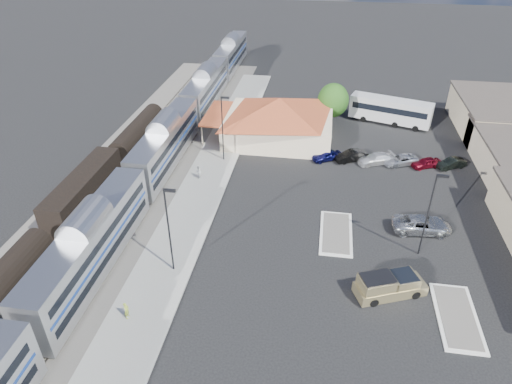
# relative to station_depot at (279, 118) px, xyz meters

# --- Properties ---
(ground) EXTENTS (280.00, 280.00, 0.00)m
(ground) POSITION_rel_station_depot_xyz_m (4.56, -24.00, -3.13)
(ground) COLOR black
(ground) RESTS_ON ground
(railbed) EXTENTS (16.00, 100.00, 0.12)m
(railbed) POSITION_rel_station_depot_xyz_m (-16.44, -16.00, -3.07)
(railbed) COLOR #4C4944
(railbed) RESTS_ON ground
(platform) EXTENTS (5.50, 92.00, 0.18)m
(platform) POSITION_rel_station_depot_xyz_m (-7.44, -18.00, -3.04)
(platform) COLOR gray
(platform) RESTS_ON ground
(passenger_train) EXTENTS (3.00, 104.00, 5.55)m
(passenger_train) POSITION_rel_station_depot_xyz_m (-13.44, -10.31, -0.26)
(passenger_train) COLOR silver
(passenger_train) RESTS_ON ground
(freight_cars) EXTENTS (2.80, 46.00, 4.00)m
(freight_cars) POSITION_rel_station_depot_xyz_m (-19.44, -21.08, -1.21)
(freight_cars) COLOR black
(freight_cars) RESTS_ON ground
(station_depot) EXTENTS (18.35, 12.24, 6.20)m
(station_depot) POSITION_rel_station_depot_xyz_m (0.00, 0.00, 0.00)
(station_depot) COLOR beige
(station_depot) RESTS_ON ground
(traffic_island_south) EXTENTS (3.30, 7.50, 0.21)m
(traffic_island_south) POSITION_rel_station_depot_xyz_m (8.56, -22.00, -3.03)
(traffic_island_south) COLOR silver
(traffic_island_south) RESTS_ON ground
(traffic_island_north) EXTENTS (3.30, 7.50, 0.21)m
(traffic_island_north) POSITION_rel_station_depot_xyz_m (18.56, -32.00, -3.03)
(traffic_island_north) COLOR silver
(traffic_island_north) RESTS_ON ground
(lamp_plat_s) EXTENTS (1.08, 0.25, 9.00)m
(lamp_plat_s) POSITION_rel_station_depot_xyz_m (-6.34, -30.00, 2.21)
(lamp_plat_s) COLOR black
(lamp_plat_s) RESTS_ON ground
(lamp_plat_n) EXTENTS (1.08, 0.25, 9.00)m
(lamp_plat_n) POSITION_rel_station_depot_xyz_m (-6.34, -8.00, 2.21)
(lamp_plat_n) COLOR black
(lamp_plat_n) RESTS_ON ground
(lamp_lot) EXTENTS (1.08, 0.25, 9.00)m
(lamp_lot) POSITION_rel_station_depot_xyz_m (16.66, -24.00, 2.21)
(lamp_lot) COLOR black
(lamp_lot) RESTS_ON ground
(tree_depot) EXTENTS (4.71, 4.71, 6.63)m
(tree_depot) POSITION_rel_station_depot_xyz_m (7.56, 6.00, 0.89)
(tree_depot) COLOR #382314
(tree_depot) RESTS_ON ground
(pickup_truck) EXTENTS (6.52, 4.37, 2.12)m
(pickup_truck) POSITION_rel_station_depot_xyz_m (13.22, -30.06, -2.13)
(pickup_truck) COLOR #9C8D60
(pickup_truck) RESTS_ON ground
(suv) EXTENTS (6.25, 3.25, 1.68)m
(suv) POSITION_rel_station_depot_xyz_m (17.35, -20.16, -2.29)
(suv) COLOR #A1A4A9
(suv) RESTS_ON ground
(coach_bus) EXTENTS (12.54, 6.33, 3.95)m
(coach_bus) POSITION_rel_station_depot_xyz_m (16.48, 8.04, -0.85)
(coach_bus) COLOR white
(coach_bus) RESTS_ON ground
(person_a) EXTENTS (0.40, 0.59, 1.58)m
(person_a) POSITION_rel_station_depot_xyz_m (-8.37, -36.32, -2.16)
(person_a) COLOR #AEC53D
(person_a) RESTS_ON platform
(person_b) EXTENTS (0.70, 0.87, 1.69)m
(person_b) POSITION_rel_station_depot_xyz_m (-8.48, -13.29, -2.11)
(person_b) COLOR white
(person_b) RESTS_ON platform
(parked_car_a) EXTENTS (4.31, 3.37, 1.37)m
(parked_car_a) POSITION_rel_station_depot_xyz_m (7.17, -5.79, -2.45)
(parked_car_a) COLOR #0D0E44
(parked_car_a) RESTS_ON ground
(parked_car_b) EXTENTS (4.67, 3.39, 1.46)m
(parked_car_b) POSITION_rel_station_depot_xyz_m (10.37, -5.49, -2.40)
(parked_car_b) COLOR black
(parked_car_b) RESTS_ON ground
(parked_car_c) EXTENTS (5.24, 3.71, 1.41)m
(parked_car_c) POSITION_rel_station_depot_xyz_m (13.57, -5.79, -2.43)
(parked_car_c) COLOR silver
(parked_car_c) RESTS_ON ground
(parked_car_d) EXTENTS (5.18, 3.86, 1.31)m
(parked_car_d) POSITION_rel_station_depot_xyz_m (16.77, -5.49, -2.48)
(parked_car_d) COLOR #9C9FA5
(parked_car_d) RESTS_ON ground
(parked_car_e) EXTENTS (4.15, 3.02, 1.31)m
(parked_car_e) POSITION_rel_station_depot_xyz_m (19.97, -5.79, -2.47)
(parked_car_e) COLOR maroon
(parked_car_e) RESTS_ON ground
(parked_car_f) EXTENTS (4.17, 3.10, 1.31)m
(parked_car_f) POSITION_rel_station_depot_xyz_m (23.17, -5.49, -2.47)
(parked_car_f) COLOR black
(parked_car_f) RESTS_ON ground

